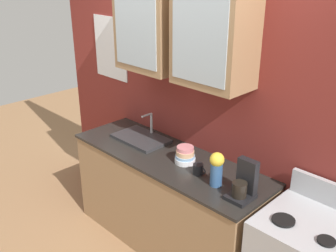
{
  "coord_description": "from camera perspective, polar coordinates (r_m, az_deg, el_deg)",
  "views": [
    {
      "loc": [
        2.16,
        -2.15,
        2.52
      ],
      "look_at": [
        0.01,
        0.0,
        1.23
      ],
      "focal_mm": 41.42,
      "sensor_mm": 36.0,
      "label": 1
    }
  ],
  "objects": [
    {
      "name": "bowl_stack",
      "position": [
        3.3,
        2.54,
        -4.32
      ],
      "size": [
        0.18,
        0.18,
        0.15
      ],
      "color": "white",
      "rests_on": "counter"
    },
    {
      "name": "coffee_maker",
      "position": [
        2.87,
        11.06,
        -8.38
      ],
      "size": [
        0.17,
        0.2,
        0.29
      ],
      "color": "black",
      "rests_on": "counter"
    },
    {
      "name": "counter",
      "position": [
        3.67,
        -0.09,
        -10.98
      ],
      "size": [
        1.96,
        0.65,
        0.94
      ],
      "color": "#93704C",
      "rests_on": "ground_plane"
    },
    {
      "name": "sink_faucet",
      "position": [
        3.74,
        -3.97,
        -1.76
      ],
      "size": [
        0.53,
        0.34,
        0.24
      ],
      "color": "#2D2D30",
      "rests_on": "counter"
    },
    {
      "name": "cup_near_bowls",
      "position": [
        3.14,
        4.48,
        -6.36
      ],
      "size": [
        0.12,
        0.08,
        0.09
      ],
      "color": "black",
      "rests_on": "counter"
    },
    {
      "name": "vase",
      "position": [
        2.96,
        7.17,
        -6.12
      ],
      "size": [
        0.11,
        0.11,
        0.28
      ],
      "color": "#33598C",
      "rests_on": "counter"
    },
    {
      "name": "ground_plane",
      "position": [
        3.95,
        -0.08,
        -16.63
      ],
      "size": [
        10.0,
        10.0,
        0.0
      ],
      "primitive_type": "plane",
      "color": "#936B47"
    },
    {
      "name": "cup_near_sink",
      "position": [
        3.06,
        11.9,
        -7.78
      ],
      "size": [
        0.1,
        0.07,
        0.08
      ],
      "color": "#993838",
      "rests_on": "counter"
    },
    {
      "name": "back_wall_unit",
      "position": [
        3.41,
        3.67,
        6.67
      ],
      "size": [
        3.82,
        0.46,
        2.81
      ],
      "color": "maroon",
      "rests_on": "ground_plane"
    }
  ]
}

